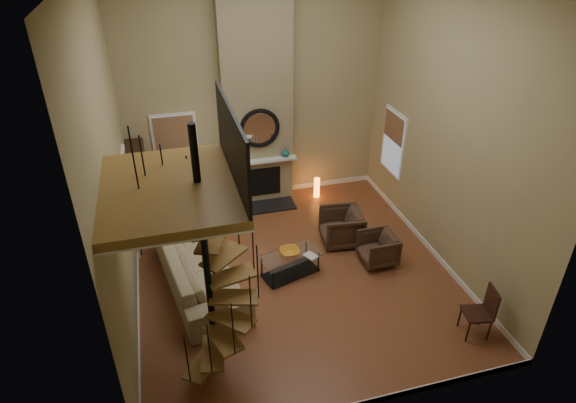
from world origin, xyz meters
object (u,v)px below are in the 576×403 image
object	(u,v)px
sofa	(198,268)
floor_lamp	(219,171)
armchair_near	(345,227)
side_chair	(483,310)
armchair_far	(381,248)
hutch	(140,183)
accent_lamp	(317,188)
coffee_table	(290,262)

from	to	relation	value
sofa	floor_lamp	world-z (taller)	floor_lamp
armchair_near	side_chair	xyz separation A→B (m)	(1.20, -3.16, 0.17)
floor_lamp	armchair_far	bearing A→B (deg)	-37.15
hutch	accent_lamp	bearing A→B (deg)	-0.83
sofa	side_chair	world-z (taller)	side_chair
coffee_table	accent_lamp	distance (m)	3.15
armchair_far	accent_lamp	size ratio (longest dim) A/B	1.36
armchair_near	armchair_far	xyz separation A→B (m)	(0.42, -0.91, 0.00)
hutch	accent_lamp	xyz separation A→B (m)	(4.19, -0.06, -0.70)
sofa	side_chair	xyz separation A→B (m)	(4.42, -2.52, 0.13)
armchair_far	accent_lamp	distance (m)	2.94
hutch	accent_lamp	world-z (taller)	hutch
floor_lamp	side_chair	size ratio (longest dim) A/B	1.82
sofa	hutch	bearing A→B (deg)	10.22
coffee_table	floor_lamp	size ratio (longest dim) A/B	0.78
armchair_near	accent_lamp	size ratio (longest dim) A/B	1.66
armchair_near	accent_lamp	world-z (taller)	armchair_near
armchair_near	coffee_table	size ratio (longest dim) A/B	0.65
sofa	armchair_near	distance (m)	3.28
hutch	armchair_far	world-z (taller)	hutch
armchair_near	floor_lamp	world-z (taller)	floor_lamp
sofa	armchair_near	bearing A→B (deg)	-87.73
armchair_far	accent_lamp	bearing A→B (deg)	-172.34
hutch	floor_lamp	distance (m)	1.93
armchair_near	floor_lamp	bearing A→B (deg)	-110.71
armchair_far	accent_lamp	world-z (taller)	armchair_far
accent_lamp	coffee_table	bearing A→B (deg)	-117.80
coffee_table	accent_lamp	size ratio (longest dim) A/B	2.56
coffee_table	side_chair	distance (m)	3.56
hutch	accent_lamp	size ratio (longest dim) A/B	3.54
armchair_near	coffee_table	distance (m)	1.64
floor_lamp	accent_lamp	size ratio (longest dim) A/B	3.28
side_chair	accent_lamp	bearing A→B (deg)	102.84
accent_lamp	side_chair	distance (m)	5.30
sofa	accent_lamp	bearing A→B (deg)	-59.86
accent_lamp	side_chair	xyz separation A→B (m)	(1.18, -5.16, 0.28)
armchair_near	coffee_table	world-z (taller)	armchair_near
armchair_far	floor_lamp	distance (m)	3.77
armchair_far	armchair_near	bearing A→B (deg)	-155.18
armchair_near	armchair_far	world-z (taller)	armchair_near
accent_lamp	side_chair	size ratio (longest dim) A/B	0.55
hutch	sofa	distance (m)	2.92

